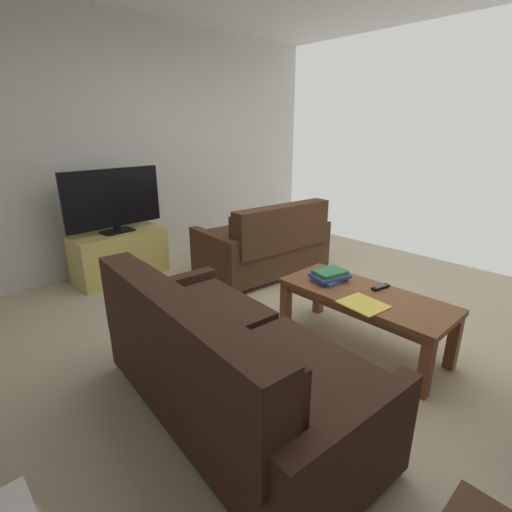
# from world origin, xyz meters

# --- Properties ---
(ground_plane) EXTENTS (5.31, 4.98, 0.01)m
(ground_plane) POSITION_xyz_m (0.00, 0.00, -0.00)
(ground_plane) COLOR beige
(wall_right) EXTENTS (0.12, 4.98, 2.73)m
(wall_right) POSITION_xyz_m (2.65, 0.00, 1.36)
(wall_right) COLOR silver
(wall_right) RESTS_ON ground
(sofa_main) EXTENTS (1.78, 0.94, 0.84)m
(sofa_main) POSITION_xyz_m (-0.20, 1.19, 0.36)
(sofa_main) COLOR black
(sofa_main) RESTS_ON ground
(loveseat_near) EXTENTS (0.92, 1.44, 0.83)m
(loveseat_near) POSITION_xyz_m (1.24, -0.55, 0.35)
(loveseat_near) COLOR black
(loveseat_near) RESTS_ON ground
(coffee_table) EXTENTS (1.23, 0.52, 0.44)m
(coffee_table) POSITION_xyz_m (-0.32, -0.03, 0.37)
(coffee_table) COLOR brown
(coffee_table) RESTS_ON ground
(tv_stand) EXTENTS (0.47, 0.99, 0.52)m
(tv_stand) POSITION_xyz_m (2.26, 0.67, 0.26)
(tv_stand) COLOR #D8C666
(tv_stand) RESTS_ON ground
(flat_tv) EXTENTS (0.22, 1.04, 0.67)m
(flat_tv) POSITION_xyz_m (2.26, 0.67, 0.87)
(flat_tv) COLOR black
(flat_tv) RESTS_ON tv_stand
(book_stack) EXTENTS (0.27, 0.32, 0.08)m
(book_stack) POSITION_xyz_m (-0.00, -0.03, 0.49)
(book_stack) COLOR #385693
(book_stack) RESTS_ON coffee_table
(tv_remote) EXTENTS (0.07, 0.17, 0.02)m
(tv_remote) POSITION_xyz_m (-0.35, -0.18, 0.45)
(tv_remote) COLOR black
(tv_remote) RESTS_ON coffee_table
(loose_magazine) EXTENTS (0.32, 0.28, 0.01)m
(loose_magazine) POSITION_xyz_m (-0.41, 0.15, 0.45)
(loose_magazine) COLOR #E0CC4C
(loose_magazine) RESTS_ON coffee_table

